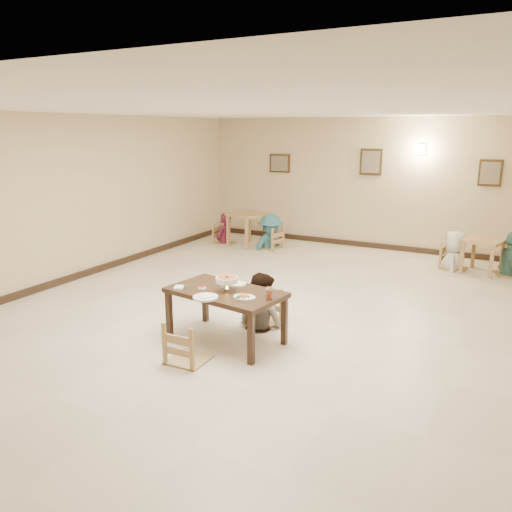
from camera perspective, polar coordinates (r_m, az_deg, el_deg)
The scene contains 29 objects.
floor at distance 7.71m, azimuth 1.63°, elevation -6.39°, with size 10.00×10.00×0.00m, color beige.
ceiling at distance 7.22m, azimuth 1.81°, elevation 16.48°, with size 10.00×10.00×0.00m, color white.
wall_back at distance 11.97m, azimuth 12.45°, elevation 8.08°, with size 10.00×10.00×0.00m, color beige.
wall_left at distance 9.75m, azimuth -20.03°, elevation 6.22°, with size 10.00×10.00×0.00m, color beige.
baseboard_back at distance 12.17m, azimuth 12.05°, elevation 1.32°, with size 8.00×0.06×0.12m, color black.
baseboard_left at distance 10.01m, azimuth -19.22°, elevation -1.97°, with size 0.06×10.00×0.12m, color black.
picture_a at distance 12.66m, azimuth 2.72°, elevation 10.53°, with size 0.55×0.04×0.45m.
picture_b at distance 11.86m, azimuth 12.99°, elevation 10.43°, with size 0.50×0.04×0.60m.
picture_c at distance 11.48m, azimuth 25.20°, elevation 8.58°, with size 0.45×0.04×0.55m.
wall_sconce at distance 11.62m, azimuth 18.42°, elevation 11.48°, with size 0.16×0.05×0.22m, color #FFD88C.
main_table at distance 6.51m, azimuth -3.51°, elevation -4.60°, with size 1.60×1.05×0.70m.
chair_far at distance 7.11m, azimuth 0.73°, elevation -4.13°, with size 0.45×0.45×0.95m.
chair_near at distance 6.04m, azimuth -7.84°, elevation -7.55°, with size 0.46×0.46×0.98m.
main_diner at distance 6.93m, azimuth 0.60°, elevation -1.94°, with size 0.76×0.60×1.57m, color gray.
curry_warmer at distance 6.41m, azimuth -3.35°, elevation -2.73°, with size 0.32×0.29×0.26m.
rice_plate_far at distance 6.70m, azimuth -2.41°, elevation -3.15°, with size 0.32×0.32×0.07m.
rice_plate_near at distance 6.20m, azimuth -5.78°, elevation -4.69°, with size 0.32×0.32×0.07m.
fried_plate at distance 6.16m, azimuth -1.37°, elevation -4.68°, with size 0.29×0.29×0.06m.
chili_dish at distance 6.57m, azimuth -6.16°, elevation -3.65°, with size 0.10×0.10×0.02m.
napkin_cutlery at distance 6.61m, azimuth -8.79°, elevation -3.58°, with size 0.19×0.24×0.03m.
drink_glass at distance 6.12m, azimuth 1.50°, elevation -4.32°, with size 0.08×0.08×0.15m.
bg_table_left at distance 11.92m, azimuth -0.92°, elevation 4.27°, with size 1.01×1.01×0.79m.
bg_table_right at distance 10.58m, azimuth 24.55°, elevation 1.07°, with size 0.84×0.84×0.67m.
bg_chair_ll at distance 12.19m, azimuth -3.66°, elevation 3.65°, with size 0.45×0.45×0.97m.
bg_chair_lr at distance 11.64m, azimuth 1.70°, elevation 3.27°, with size 0.47×0.47×1.01m.
bg_chair_rl at distance 10.67m, azimuth 21.86°, elevation 1.29°, with size 0.48×0.48×1.03m.
bg_diner_a at distance 12.14m, azimuth -3.68°, elevation 4.94°, with size 0.55×0.36×1.52m, color maroon.
bg_diner_b at distance 11.58m, azimuth 1.71°, elevation 4.78°, with size 1.05×0.60×1.62m, color teal.
bg_diner_c at distance 10.62m, azimuth 21.98°, elevation 2.62°, with size 0.75×0.49×1.53m, color silver.
Camera 1 is at (3.18, -6.48, 2.72)m, focal length 35.00 mm.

